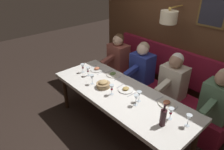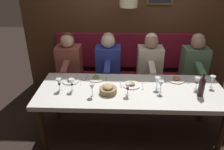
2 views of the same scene
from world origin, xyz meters
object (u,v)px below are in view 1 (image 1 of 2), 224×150
diner_middle (142,64)px  bread_bowl (103,84)px  wine_glass_3 (139,94)px  wine_glass_6 (171,111)px  wine_bottle (163,117)px  diner_far (118,54)px  wine_glass_5 (189,118)px  wine_glass_0 (88,70)px  wine_glass_7 (92,77)px  wine_glass_4 (112,88)px  wine_glass_1 (136,98)px  wine_glass_2 (83,66)px  diner_near (174,77)px  dining_table (120,96)px  diner_nearest (218,96)px

diner_middle → bread_bowl: (-0.98, -0.05, -0.03)m
diner_middle → wine_glass_3: diner_middle is taller
diner_middle → wine_glass_6: bearing=-125.0°
wine_bottle → bread_bowl: bearing=89.0°
diner_far → wine_glass_6: diner_far is taller
wine_glass_5 → wine_glass_6: 0.22m
wine_glass_0 → wine_glass_7: bearing=-112.7°
wine_glass_4 → wine_glass_7: same height
wine_glass_0 → wine_glass_1: bearing=-90.2°
wine_glass_2 → wine_glass_4: bearing=-95.5°
diner_middle → wine_glass_7: 1.06m
wine_glass_2 → wine_glass_4: 0.88m
wine_glass_2 → wine_glass_3: size_ratio=1.00×
wine_glass_3 → bread_bowl: 0.65m
diner_far → diner_middle: bearing=-90.0°
diner_near → wine_glass_1: (-0.94, -0.02, 0.04)m
wine_glass_1 → dining_table: bearing=80.9°
diner_nearest → bread_bowl: 1.68m
wine_glass_5 → wine_bottle: size_ratio=0.55×
diner_far → bread_bowl: diner_far is taller
diner_nearest → wine_bottle: size_ratio=2.64×
diner_middle → wine_glass_7: bearing=172.1°
diner_far → wine_glass_5: size_ratio=4.82×
diner_middle → wine_glass_6: 1.45m
diner_near → wine_glass_0: size_ratio=4.82×
wine_glass_1 → wine_glass_7: (-0.11, 0.85, 0.00)m
wine_glass_4 → diner_far: bearing=42.9°
diner_nearest → wine_glass_5: bearing=179.1°
diner_middle → wine_glass_3: (-0.84, -0.68, 0.04)m
diner_nearest → wine_glass_4: (-1.01, 1.12, 0.04)m
diner_near → dining_table: bearing=158.7°
diner_nearest → wine_glass_4: size_ratio=4.82×
dining_table → bread_bowl: 0.33m
wine_glass_3 → wine_bottle: 0.54m
wine_bottle → wine_glass_3: bearing=73.5°
diner_middle → diner_near: bearing=-90.0°
wine_glass_1 → wine_glass_4: bearing=100.1°
diner_far → wine_glass_2: bearing=-175.5°
wine_glass_4 → wine_glass_6: 0.92m
diner_nearest → wine_bottle: bearing=167.4°
wine_glass_7 → wine_bottle: (0.05, -1.34, -0.00)m
diner_middle → wine_glass_2: diner_middle is taller
wine_glass_3 → wine_bottle: size_ratio=0.55×
dining_table → wine_glass_2: size_ratio=14.75×
diner_nearest → wine_glass_4: diner_nearest is taller
wine_glass_2 → wine_glass_4: (-0.08, -0.87, -0.00)m
wine_glass_7 → bread_bowl: bearing=-69.6°
diner_near → wine_glass_5: bearing=-137.5°
diner_near → wine_bottle: bearing=-153.1°
bread_bowl → wine_bottle: bearing=-91.0°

